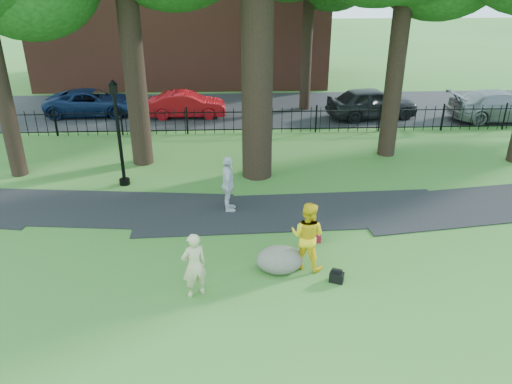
{
  "coord_description": "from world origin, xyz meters",
  "views": [
    {
      "loc": [
        -0.83,
        -10.33,
        7.46
      ],
      "look_at": [
        -0.27,
        2.0,
        1.65
      ],
      "focal_mm": 35.0,
      "sensor_mm": 36.0,
      "label": 1
    }
  ],
  "objects_px": {
    "man": "(307,236)",
    "lamppost": "(119,135)",
    "woman": "(194,265)",
    "red_sedan": "(187,105)",
    "boulder": "(280,258)"
  },
  "relations": [
    {
      "from": "man",
      "to": "lamppost",
      "type": "xyz_separation_m",
      "value": [
        -5.85,
        5.59,
        0.92
      ]
    },
    {
      "from": "woman",
      "to": "red_sedan",
      "type": "distance_m",
      "value": 15.15
    },
    {
      "from": "woman",
      "to": "boulder",
      "type": "relative_size",
      "value": 1.38
    },
    {
      "from": "woman",
      "to": "boulder",
      "type": "xyz_separation_m",
      "value": [
        2.14,
        0.98,
        -0.49
      ]
    },
    {
      "from": "boulder",
      "to": "lamppost",
      "type": "relative_size",
      "value": 0.32
    },
    {
      "from": "woman",
      "to": "man",
      "type": "bearing_deg",
      "value": 175.87
    },
    {
      "from": "boulder",
      "to": "red_sedan",
      "type": "xyz_separation_m",
      "value": [
        -3.53,
        14.1,
        0.29
      ]
    },
    {
      "from": "lamppost",
      "to": "boulder",
      "type": "bearing_deg",
      "value": -50.62
    },
    {
      "from": "boulder",
      "to": "lamppost",
      "type": "bearing_deg",
      "value": 131.98
    },
    {
      "from": "lamppost",
      "to": "man",
      "type": "bearing_deg",
      "value": -46.29
    },
    {
      "from": "boulder",
      "to": "red_sedan",
      "type": "relative_size",
      "value": 0.31
    },
    {
      "from": "boulder",
      "to": "red_sedan",
      "type": "height_order",
      "value": "red_sedan"
    },
    {
      "from": "woman",
      "to": "man",
      "type": "relative_size",
      "value": 0.9
    },
    {
      "from": "boulder",
      "to": "red_sedan",
      "type": "distance_m",
      "value": 14.54
    },
    {
      "from": "boulder",
      "to": "lamppost",
      "type": "xyz_separation_m",
      "value": [
        -5.13,
        5.7,
        1.51
      ]
    }
  ]
}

